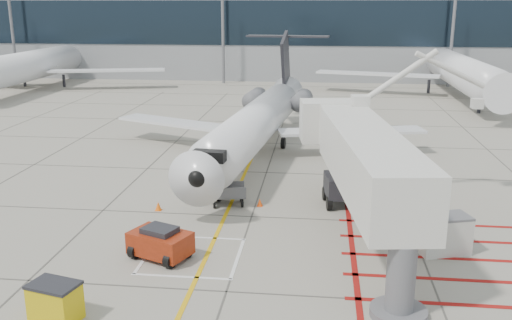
# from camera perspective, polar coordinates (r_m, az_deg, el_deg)

# --- Properties ---
(ground_plane) EXTENTS (260.00, 260.00, 0.00)m
(ground_plane) POSITION_cam_1_polar(r_m,az_deg,el_deg) (26.01, -1.53, -8.85)
(ground_plane) COLOR gray
(ground_plane) RESTS_ON ground
(regional_jet) EXTENTS (27.48, 33.18, 8.08)m
(regional_jet) POSITION_cam_1_polar(r_m,az_deg,el_deg) (37.77, -0.80, 5.31)
(regional_jet) COLOR white
(regional_jet) RESTS_ON ground_plane
(jet_bridge) EXTENTS (10.55, 18.48, 7.01)m
(jet_bridge) POSITION_cam_1_polar(r_m,az_deg,el_deg) (25.51, 11.14, -1.23)
(jet_bridge) COLOR silver
(jet_bridge) RESTS_ON ground_plane
(pushback_tug) EXTENTS (2.97, 2.46, 1.49)m
(pushback_tug) POSITION_cam_1_polar(r_m,az_deg,el_deg) (25.19, -9.55, -8.06)
(pushback_tug) COLOR maroon
(pushback_tug) RESTS_ON ground_plane
(spill_bin) EXTENTS (1.85, 1.46, 1.41)m
(spill_bin) POSITION_cam_1_polar(r_m,az_deg,el_deg) (21.52, -19.45, -13.20)
(spill_bin) COLOR gold
(spill_bin) RESTS_ON ground_plane
(baggage_cart) EXTENTS (2.13, 1.60, 1.21)m
(baggage_cart) POSITION_cam_1_polar(r_m,az_deg,el_deg) (31.20, -2.84, -3.44)
(baggage_cart) COLOR #525256
(baggage_cart) RESTS_ON ground_plane
(ground_power_unit) EXTENTS (2.46, 1.86, 1.72)m
(ground_power_unit) POSITION_cam_1_polar(r_m,az_deg,el_deg) (26.63, 18.23, -7.05)
(ground_power_unit) COLOR beige
(ground_power_unit) RESTS_ON ground_plane
(cone_nose) EXTENTS (0.34, 0.34, 0.47)m
(cone_nose) POSITION_cam_1_polar(r_m,az_deg,el_deg) (30.92, -9.75, -4.56)
(cone_nose) COLOR #FF630D
(cone_nose) RESTS_ON ground_plane
(cone_side) EXTENTS (0.31, 0.31, 0.43)m
(cone_side) POSITION_cam_1_polar(r_m,az_deg,el_deg) (31.09, 0.38, -4.26)
(cone_side) COLOR #F54B0C
(cone_side) RESTS_ON ground_plane
(terminal_building) EXTENTS (180.00, 28.00, 14.00)m
(terminal_building) POSITION_cam_1_polar(r_m,az_deg,el_deg) (93.77, 10.87, 12.94)
(terminal_building) COLOR gray
(terminal_building) RESTS_ON ground_plane
(terminal_glass_band) EXTENTS (180.00, 0.10, 6.00)m
(terminal_glass_band) POSITION_cam_1_polar(r_m,az_deg,el_deg) (79.73, 11.62, 13.23)
(terminal_glass_band) COLOR black
(terminal_glass_band) RESTS_ON ground_plane
(bg_aircraft_b) EXTENTS (32.62, 36.24, 10.87)m
(bg_aircraft_b) POSITION_cam_1_polar(r_m,az_deg,el_deg) (78.53, -21.33, 10.59)
(bg_aircraft_b) COLOR silver
(bg_aircraft_b) RESTS_ON ground_plane
(bg_aircraft_c) EXTENTS (32.85, 36.51, 10.95)m
(bg_aircraft_c) POSITION_cam_1_polar(r_m,az_deg,el_deg) (71.42, 19.62, 10.40)
(bg_aircraft_c) COLOR silver
(bg_aircraft_c) RESTS_ON ground_plane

